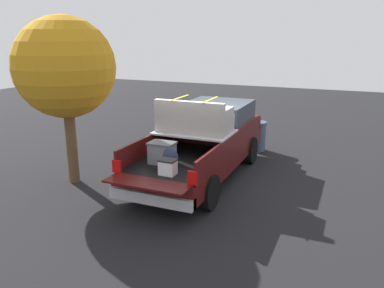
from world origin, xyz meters
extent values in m
plane|color=black|center=(0.00, 0.00, 0.00)|extent=(40.00, 40.00, 0.00)
cube|color=#470F0F|center=(0.00, 0.00, 0.61)|extent=(5.50, 1.92, 0.47)
cube|color=black|center=(-1.20, 0.00, 0.87)|extent=(2.80, 1.80, 0.04)
cube|color=#470F0F|center=(-1.20, 0.93, 1.10)|extent=(2.80, 0.06, 0.50)
cube|color=#470F0F|center=(-1.20, -0.93, 1.10)|extent=(2.80, 0.06, 0.50)
cube|color=#470F0F|center=(0.17, 0.00, 1.10)|extent=(0.06, 1.80, 0.50)
cube|color=#470F0F|center=(-2.88, 0.00, 0.87)|extent=(0.55, 1.80, 0.04)
cube|color=#B2B2B7|center=(-0.43, 0.00, 1.37)|extent=(1.25, 1.92, 0.04)
cube|color=#470F0F|center=(1.35, 0.00, 1.10)|extent=(2.30, 1.92, 0.50)
cube|color=#2D3842|center=(1.25, 0.00, 1.61)|extent=(1.94, 1.76, 0.52)
cube|color=#470F0F|center=(2.70, 0.00, 1.04)|extent=(0.40, 1.82, 0.38)
cube|color=#B2B2B7|center=(-2.72, 0.00, 0.50)|extent=(0.24, 1.92, 0.24)
cube|color=red|center=(-2.62, 0.88, 1.03)|extent=(0.06, 0.20, 0.28)
cube|color=red|center=(-2.62, -0.88, 1.03)|extent=(0.06, 0.20, 0.28)
cylinder|color=black|center=(1.75, 0.88, 0.40)|extent=(0.80, 0.30, 0.80)
cylinder|color=black|center=(1.75, -0.88, 0.40)|extent=(0.80, 0.30, 0.80)
cylinder|color=black|center=(-1.75, 0.88, 0.40)|extent=(0.80, 0.30, 0.80)
cylinder|color=black|center=(-1.75, -0.88, 0.40)|extent=(0.80, 0.30, 0.80)
cube|color=slate|center=(-1.68, 0.28, 1.12)|extent=(0.40, 0.55, 0.45)
cube|color=#505359|center=(-1.68, 0.28, 1.37)|extent=(0.44, 0.59, 0.05)
ellipsoid|color=#283351|center=(-1.93, -0.06, 1.13)|extent=(0.20, 0.36, 0.49)
ellipsoid|color=#283351|center=(-2.04, -0.06, 1.06)|extent=(0.09, 0.25, 0.21)
cube|color=white|center=(-2.30, -0.18, 1.04)|extent=(0.26, 0.34, 0.30)
cube|color=#262628|center=(-2.30, -0.18, 1.21)|extent=(0.28, 0.36, 0.04)
cube|color=#9E9993|center=(-0.43, 0.00, 1.60)|extent=(0.90, 1.80, 0.42)
cube|color=#9E9993|center=(-0.80, 0.00, 2.01)|extent=(0.16, 1.80, 0.40)
cube|color=#9E9993|center=(-0.38, 0.80, 1.92)|extent=(0.66, 0.20, 0.22)
cube|color=#9E9993|center=(-0.38, -0.80, 1.92)|extent=(0.66, 0.20, 0.22)
cube|color=yellow|center=(-0.43, 0.41, 2.22)|extent=(1.00, 0.03, 0.02)
cube|color=yellow|center=(-0.43, -0.41, 2.22)|extent=(1.00, 0.03, 0.02)
cylinder|color=brown|center=(-1.60, 2.95, 1.12)|extent=(0.27, 0.27, 2.23)
sphere|color=#C28419|center=(-1.60, 2.95, 2.98)|extent=(2.48, 2.48, 2.48)
cylinder|color=#3F4C66|center=(3.13, -0.76, 0.45)|extent=(0.56, 0.56, 0.90)
cylinder|color=#3F4C66|center=(3.13, -0.76, 0.94)|extent=(0.60, 0.60, 0.08)
camera|label=1|loc=(-9.08, -3.66, 3.71)|focal=35.85mm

